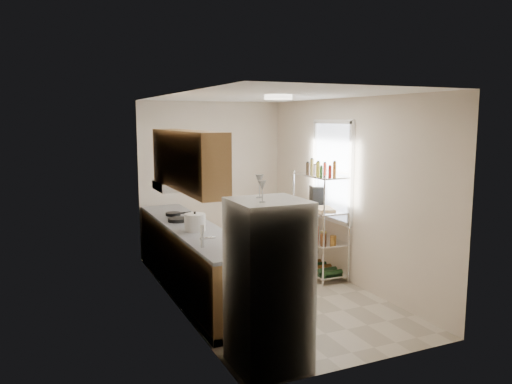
% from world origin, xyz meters
% --- Properties ---
extents(room, '(2.52, 4.42, 2.62)m').
position_xyz_m(room, '(0.00, 0.00, 1.30)').
color(room, '#B8AB95').
rests_on(room, ground).
extents(counter_run, '(0.63, 3.51, 0.90)m').
position_xyz_m(counter_run, '(-0.92, 0.44, 0.45)').
color(counter_run, '#A67447').
rests_on(counter_run, ground).
extents(upper_cabinets, '(0.33, 2.20, 0.72)m').
position_xyz_m(upper_cabinets, '(-1.05, 0.10, 1.81)').
color(upper_cabinets, '#A67447').
rests_on(upper_cabinets, room).
extents(range_hood, '(0.50, 0.60, 0.12)m').
position_xyz_m(range_hood, '(-1.00, 0.90, 1.39)').
color(range_hood, '#B7BABC').
rests_on(range_hood, room).
extents(window, '(0.06, 1.00, 1.46)m').
position_xyz_m(window, '(1.23, 0.35, 1.55)').
color(window, white).
rests_on(window, room).
extents(bakers_rack, '(0.45, 0.90, 1.73)m').
position_xyz_m(bakers_rack, '(1.00, 0.30, 1.11)').
color(bakers_rack, silver).
rests_on(bakers_rack, ground).
extents(ceiling_dome, '(0.34, 0.34, 0.05)m').
position_xyz_m(ceiling_dome, '(0.00, -0.30, 2.57)').
color(ceiling_dome, white).
rests_on(ceiling_dome, room).
extents(refrigerator, '(0.65, 0.65, 1.59)m').
position_xyz_m(refrigerator, '(-0.87, -1.84, 0.79)').
color(refrigerator, silver).
rests_on(refrigerator, ground).
extents(wine_glass_a, '(0.07, 0.07, 0.19)m').
position_xyz_m(wine_glass_a, '(-0.98, -1.95, 1.68)').
color(wine_glass_a, silver).
rests_on(wine_glass_a, refrigerator).
extents(wine_glass_b, '(0.08, 0.08, 0.22)m').
position_xyz_m(wine_glass_b, '(-0.90, -1.70, 1.70)').
color(wine_glass_b, silver).
rests_on(wine_glass_b, refrigerator).
extents(rice_cooker, '(0.27, 0.27, 0.22)m').
position_xyz_m(rice_cooker, '(-0.95, 0.14, 1.01)').
color(rice_cooker, silver).
rests_on(rice_cooker, counter_run).
extents(frying_pan_large, '(0.34, 0.34, 0.05)m').
position_xyz_m(frying_pan_large, '(-1.00, 0.78, 0.92)').
color(frying_pan_large, black).
rests_on(frying_pan_large, counter_run).
extents(frying_pan_small, '(0.23, 0.23, 0.04)m').
position_xyz_m(frying_pan_small, '(-0.94, 1.24, 0.92)').
color(frying_pan_small, black).
rests_on(frying_pan_small, counter_run).
extents(cutting_board, '(0.44, 0.50, 0.03)m').
position_xyz_m(cutting_board, '(0.97, 0.23, 1.03)').
color(cutting_board, tan).
rests_on(cutting_board, bakers_rack).
extents(espresso_machine, '(0.24, 0.30, 0.30)m').
position_xyz_m(espresso_machine, '(1.11, 0.60, 1.16)').
color(espresso_machine, black).
rests_on(espresso_machine, bakers_rack).
extents(storage_bag, '(0.12, 0.15, 0.16)m').
position_xyz_m(storage_bag, '(1.00, 0.49, 0.64)').
color(storage_bag, '#A63714').
rests_on(storage_bag, bakers_rack).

